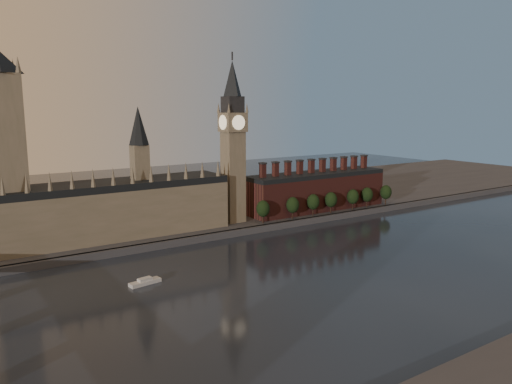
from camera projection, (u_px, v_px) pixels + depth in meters
ground at (338, 278)px, 229.73m from camera, size 900.00×900.00×0.00m
north_bank at (176, 208)px, 375.72m from camera, size 900.00×182.00×4.00m
palace_of_westminster at (117, 206)px, 285.47m from camera, size 130.00×30.30×74.00m
victoria_tower at (4, 145)px, 248.92m from camera, size 24.00×24.00×108.00m
big_ben at (233, 140)px, 315.80m from camera, size 15.00×15.00×107.00m
chimney_block at (316, 190)px, 360.52m from camera, size 110.00×25.00×37.00m
embankment_tree_0 at (263, 209)px, 317.73m from camera, size 8.60×8.60×14.88m
embankment_tree_1 at (293, 205)px, 329.54m from camera, size 8.60×8.60×14.88m
embankment_tree_2 at (313, 202)px, 340.14m from camera, size 8.60×8.60×14.88m
embankment_tree_3 at (331, 200)px, 348.02m from camera, size 8.60×8.60×14.88m
embankment_tree_4 at (353, 197)px, 359.43m from camera, size 8.60×8.60×14.88m
embankment_tree_5 at (367, 195)px, 367.60m from camera, size 8.60×8.60×14.88m
embankment_tree_6 at (386, 192)px, 378.13m from camera, size 8.60×8.60×14.88m
river_boat at (145, 282)px, 221.71m from camera, size 14.92×6.32×2.89m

